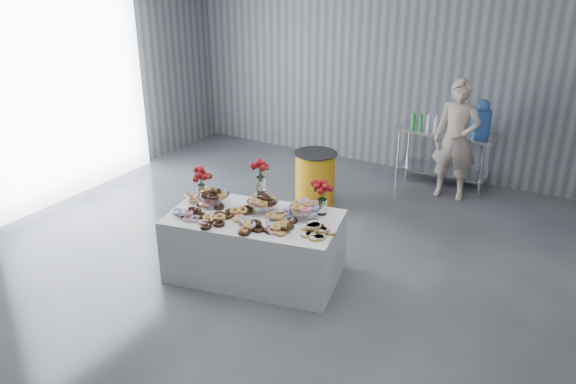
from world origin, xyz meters
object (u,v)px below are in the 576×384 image
Objects in this scene: water_jug at (481,120)px; prep_table at (444,148)px; person at (456,140)px; trash_barrel at (315,178)px; display_table at (255,246)px.

prep_table is at bearing 180.00° from water_jug.
person is 2.16m from trash_barrel.
water_jug reaches higher than display_table.
prep_table reaches higher than trash_barrel.
display_table is 2.15m from trash_barrel.
trash_barrel reaches higher than display_table.
water_jug reaches higher than prep_table.
prep_table is 2.71× the size of water_jug.
person is 2.26× the size of trash_barrel.
trash_barrel is (-0.34, 2.12, 0.02)m from display_table.
person reaches higher than water_jug.
trash_barrel is (-1.66, -1.28, -0.50)m from person.
display_table is at bearing -80.89° from trash_barrel.
trash_barrel is at bearing -138.96° from water_jug.
display_table is 1.06× the size of person.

